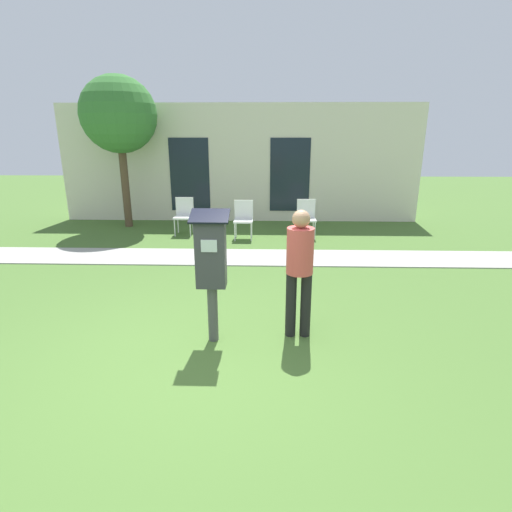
{
  "coord_description": "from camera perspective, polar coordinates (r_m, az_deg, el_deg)",
  "views": [
    {
      "loc": [
        0.8,
        -3.91,
        2.41
      ],
      "look_at": [
        0.66,
        0.51,
        1.05
      ],
      "focal_mm": 28.0,
      "sensor_mm": 36.0,
      "label": 1
    }
  ],
  "objects": [
    {
      "name": "outdoor_chair_left",
      "position": [
        10.08,
        -10.24,
        6.08
      ],
      "size": [
        0.44,
        0.44,
        0.9
      ],
      "rotation": [
        0.0,
        0.0,
        0.03
      ],
      "color": "white",
      "rests_on": "ground"
    },
    {
      "name": "building_facade",
      "position": [
        11.45,
        -2.33,
        13.03
      ],
      "size": [
        10.0,
        0.26,
        3.2
      ],
      "color": "beige",
      "rests_on": "ground"
    },
    {
      "name": "outdoor_chair_middle",
      "position": [
        9.5,
        -1.79,
        5.68
      ],
      "size": [
        0.44,
        0.44,
        0.9
      ],
      "rotation": [
        0.0,
        0.0,
        -0.22
      ],
      "color": "white",
      "rests_on": "ground"
    },
    {
      "name": "parking_meter",
      "position": [
        4.61,
        -6.44,
        -0.6
      ],
      "size": [
        0.44,
        0.31,
        1.59
      ],
      "color": "#4C4C4C",
      "rests_on": "ground"
    },
    {
      "name": "person_standing",
      "position": [
        4.74,
        6.25,
        -1.19
      ],
      "size": [
        0.32,
        0.32,
        1.58
      ],
      "rotation": [
        0.0,
        0.0,
        -0.03
      ],
      "color": "black",
      "rests_on": "ground"
    },
    {
      "name": "outdoor_chair_right",
      "position": [
        9.71,
        7.18,
        5.8
      ],
      "size": [
        0.44,
        0.44,
        0.9
      ],
      "rotation": [
        0.0,
        0.0,
        -0.24
      ],
      "color": "white",
      "rests_on": "ground"
    },
    {
      "name": "sidewalk",
      "position": [
        8.11,
        -3.99,
        -0.14
      ],
      "size": [
        12.0,
        1.1,
        0.02
      ],
      "color": "#A3A099",
      "rests_on": "ground"
    },
    {
      "name": "ground_plane",
      "position": [
        4.66,
        -8.65,
        -14.24
      ],
      "size": [
        40.0,
        40.0,
        0.0
      ],
      "primitive_type": "plane",
      "color": "#476B2D"
    },
    {
      "name": "tree",
      "position": [
        11.14,
        -19.03,
        18.46
      ],
      "size": [
        1.9,
        1.9,
        3.82
      ],
      "color": "brown",
      "rests_on": "ground"
    }
  ]
}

